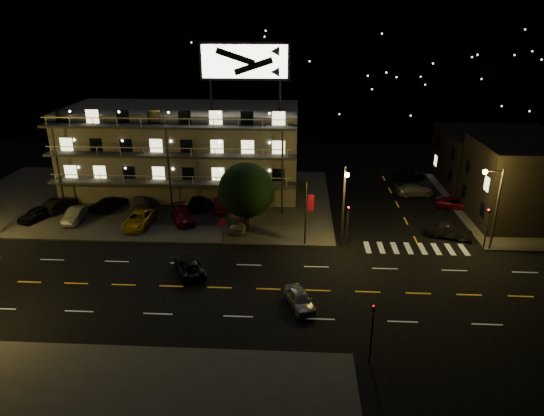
# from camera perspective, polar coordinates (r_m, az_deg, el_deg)

# --- Properties ---
(ground) EXTENTS (140.00, 140.00, 0.00)m
(ground) POSITION_cam_1_polar(r_m,az_deg,el_deg) (40.03, -3.31, -9.42)
(ground) COLOR black
(ground) RESTS_ON ground
(curb_nw) EXTENTS (44.00, 24.00, 0.15)m
(curb_nw) POSITION_cam_1_polar(r_m,az_deg,el_deg) (60.64, -14.46, 1.05)
(curb_nw) COLOR #383936
(curb_nw) RESTS_ON ground
(curb_ne) EXTENTS (16.00, 24.00, 0.15)m
(curb_ne) POSITION_cam_1_polar(r_m,az_deg,el_deg) (63.34, 27.03, 0.19)
(curb_ne) COLOR #383936
(curb_ne) RESTS_ON ground
(motel) EXTENTS (28.00, 13.80, 18.10)m
(motel) POSITION_cam_1_polar(r_m,az_deg,el_deg) (61.59, -10.25, 6.85)
(motel) COLOR gray
(motel) RESTS_ON ground
(side_bldg_front) EXTENTS (14.06, 10.00, 8.50)m
(side_bldg_front) POSITION_cam_1_polar(r_m,az_deg,el_deg) (58.66, 29.16, 2.58)
(side_bldg_front) COLOR black
(side_bldg_front) RESTS_ON ground
(side_bldg_back) EXTENTS (14.06, 12.00, 7.00)m
(side_bldg_back) POSITION_cam_1_polar(r_m,az_deg,el_deg) (69.38, 25.02, 5.23)
(side_bldg_back) COLOR black
(side_bldg_back) RESTS_ON ground
(hill_backdrop) EXTENTS (120.00, 25.00, 24.00)m
(hill_backdrop) POSITION_cam_1_polar(r_m,az_deg,el_deg) (103.78, -2.52, 16.48)
(hill_backdrop) COLOR black
(hill_backdrop) RESTS_ON ground
(streetlight_nc) EXTENTS (0.44, 1.92, 8.00)m
(streetlight_nc) POSITION_cam_1_polar(r_m,az_deg,el_deg) (45.04, 8.49, 1.01)
(streetlight_nc) COLOR #2D2D30
(streetlight_nc) RESTS_ON ground
(streetlight_ne) EXTENTS (1.92, 0.44, 8.00)m
(streetlight_ne) POSITION_cam_1_polar(r_m,az_deg,el_deg) (48.61, 24.67, 0.76)
(streetlight_ne) COLOR #2D2D30
(streetlight_ne) RESTS_ON ground
(signal_nw) EXTENTS (0.20, 0.27, 4.60)m
(signal_nw) POSITION_cam_1_polar(r_m,az_deg,el_deg) (46.48, 8.89, -1.53)
(signal_nw) COLOR #2D2D30
(signal_nw) RESTS_ON ground
(signal_sw) EXTENTS (0.20, 0.27, 4.60)m
(signal_sw) POSITION_cam_1_polar(r_m,az_deg,el_deg) (31.64, 11.69, -13.61)
(signal_sw) COLOR #2D2D30
(signal_sw) RESTS_ON ground
(signal_ne) EXTENTS (0.27, 0.20, 4.60)m
(signal_ne) POSITION_cam_1_polar(r_m,az_deg,el_deg) (49.55, 24.02, -1.74)
(signal_ne) COLOR #2D2D30
(signal_ne) RESTS_ON ground
(banner_north) EXTENTS (0.83, 0.16, 6.40)m
(banner_north) POSITION_cam_1_polar(r_m,az_deg,el_deg) (45.83, 4.09, -0.49)
(banner_north) COLOR #2D2D30
(banner_north) RESTS_ON ground
(stop_sign) EXTENTS (0.91, 0.11, 2.61)m
(stop_sign) POSITION_cam_1_polar(r_m,az_deg,el_deg) (47.19, -5.84, -2.14)
(stop_sign) COLOR #2D2D30
(stop_sign) RESTS_ON ground
(tree) EXTENTS (5.74, 5.52, 7.22)m
(tree) POSITION_cam_1_polar(r_m,az_deg,el_deg) (48.20, -3.12, 1.94)
(tree) COLOR black
(tree) RESTS_ON curb_nw
(lot_car_0) EXTENTS (2.99, 4.39, 1.39)m
(lot_car_0) POSITION_cam_1_polar(r_m,az_deg,el_deg) (58.09, -26.01, -0.61)
(lot_car_0) COLOR black
(lot_car_0) RESTS_ON curb_nw
(lot_car_1) EXTENTS (1.61, 4.32, 1.41)m
(lot_car_1) POSITION_cam_1_polar(r_m,az_deg,el_deg) (55.91, -22.17, -0.80)
(lot_car_1) COLOR gray
(lot_car_1) RESTS_ON curb_nw
(lot_car_2) EXTENTS (2.59, 5.34, 1.46)m
(lot_car_2) POSITION_cam_1_polar(r_m,az_deg,el_deg) (52.58, -15.39, -1.28)
(lot_car_2) COLOR gold
(lot_car_2) RESTS_ON curb_nw
(lot_car_3) EXTENTS (3.79, 5.25, 1.41)m
(lot_car_3) POSITION_cam_1_polar(r_m,az_deg,el_deg) (52.67, -10.48, -0.84)
(lot_car_3) COLOR #5B0D1A
(lot_car_3) RESTS_ON curb_nw
(lot_car_4) EXTENTS (2.22, 4.28, 1.39)m
(lot_car_4) POSITION_cam_1_polar(r_m,az_deg,el_deg) (50.06, -3.75, -1.73)
(lot_car_4) COLOR gray
(lot_car_4) RESTS_ON curb_nw
(lot_car_5) EXTENTS (2.52, 4.66, 1.46)m
(lot_car_5) POSITION_cam_1_polar(r_m,az_deg,el_deg) (59.88, -23.77, 0.42)
(lot_car_5) COLOR black
(lot_car_5) RESTS_ON curb_nw
(lot_car_6) EXTENTS (3.69, 5.23, 1.32)m
(lot_car_6) POSITION_cam_1_polar(r_m,az_deg,el_deg) (58.36, -18.52, 0.57)
(lot_car_6) COLOR black
(lot_car_6) RESTS_ON curb_nw
(lot_car_7) EXTENTS (3.44, 5.26, 1.42)m
(lot_car_7) POSITION_cam_1_polar(r_m,az_deg,el_deg) (57.54, -15.36, 0.68)
(lot_car_7) COLOR gray
(lot_car_7) RESTS_ON curb_nw
(lot_car_8) EXTENTS (1.86, 4.31, 1.45)m
(lot_car_8) POSITION_cam_1_polar(r_m,az_deg,el_deg) (56.16, -8.81, 0.72)
(lot_car_8) COLOR black
(lot_car_8) RESTS_ON curb_nw
(lot_car_9) EXTENTS (2.55, 4.87, 1.53)m
(lot_car_9) POSITION_cam_1_polar(r_m,az_deg,el_deg) (55.34, -6.02, 0.59)
(lot_car_9) COLOR #5B0D1A
(lot_car_9) RESTS_ON curb_nw
(side_car_0) EXTENTS (4.52, 2.82, 1.41)m
(side_car_0) POSITION_cam_1_polar(r_m,az_deg,el_deg) (51.44, 20.23, -2.61)
(side_car_0) COLOR black
(side_car_0) RESTS_ON ground
(side_car_1) EXTENTS (4.88, 3.20, 1.25)m
(side_car_1) POSITION_cam_1_polar(r_m,az_deg,el_deg) (59.76, 20.81, 0.56)
(side_car_1) COLOR #5B0D1A
(side_car_1) RESTS_ON ground
(side_car_2) EXTENTS (4.91, 2.62, 1.35)m
(side_car_2) POSITION_cam_1_polar(r_m,az_deg,el_deg) (62.46, 16.43, 2.03)
(side_car_2) COLOR gray
(side_car_2) RESTS_ON ground
(side_car_3) EXTENTS (4.67, 2.56, 1.51)m
(side_car_3) POSITION_cam_1_polar(r_m,az_deg,el_deg) (68.70, 15.85, 3.91)
(side_car_3) COLOR black
(side_car_3) RESTS_ON ground
(road_car_east) EXTENTS (2.77, 4.16, 1.31)m
(road_car_east) POSITION_cam_1_polar(r_m,az_deg,el_deg) (37.38, 3.29, -10.67)
(road_car_east) COLOR gray
(road_car_east) RESTS_ON ground
(road_car_west) EXTENTS (3.80, 5.21, 1.32)m
(road_car_west) POSITION_cam_1_polar(r_m,az_deg,el_deg) (42.50, -9.66, -6.73)
(road_car_west) COLOR black
(road_car_west) RESTS_ON ground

